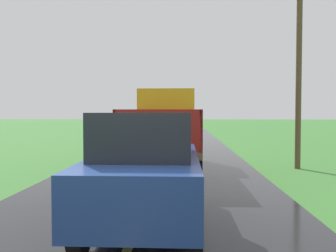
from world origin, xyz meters
TOP-DOWN VIEW (x-y plane):
  - banana_truck_near at (0.13, 8.89)m, footprint 2.38×5.82m
  - utility_pole_roadside at (4.84, 8.95)m, footprint 2.41×0.20m
  - following_car at (0.16, 2.03)m, footprint 1.74×4.10m

SIDE VIEW (x-z plane):
  - following_car at x=0.16m, z-range 0.11..2.03m
  - banana_truck_near at x=0.13m, z-range 0.09..2.89m
  - utility_pole_roadside at x=4.84m, z-range 0.34..6.80m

